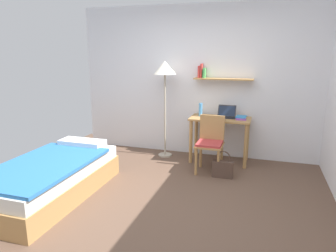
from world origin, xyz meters
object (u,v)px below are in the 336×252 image
handbag (223,168)px  water_bottle (201,110)px  desk (220,127)px  bed (51,178)px  standing_lamp (165,73)px  book_stack (241,118)px  desk_chair (210,141)px  laptop (227,114)px

handbag → water_bottle: bearing=124.7°
desk → water_bottle: size_ratio=4.41×
bed → standing_lamp: bearing=65.0°
bed → book_stack: 2.98m
desk_chair → water_bottle: water_bottle is taller
bed → handbag: 2.38m
desk → book_stack: size_ratio=4.08×
desk → standing_lamp: 1.29m
water_bottle → handbag: 1.13m
desk_chair → book_stack: (0.41, 0.48, 0.30)m
bed → laptop: 2.86m
standing_lamp → handbag: 1.85m
desk_chair → handbag: 0.45m
desk_chair → standing_lamp: 1.40m
bed → handbag: bed is taller
standing_lamp → water_bottle: 0.86m
water_bottle → desk: bearing=-6.5°
desk → laptop: bearing=39.1°
desk_chair → handbag: (0.23, -0.20, -0.34)m
book_stack → water_bottle: bearing=177.0°
book_stack → handbag: (-0.18, -0.68, -0.64)m
desk_chair → laptop: (0.17, 0.55, 0.32)m
laptop → handbag: 1.00m
bed → laptop: bearing=45.9°
standing_lamp → water_bottle: bearing=3.7°
bed → desk: size_ratio=1.98×
laptop → book_stack: bearing=-16.4°
desk_chair → bed: bearing=-140.7°
standing_lamp → book_stack: size_ratio=6.93×
standing_lamp → book_stack: bearing=0.2°
desk_chair → handbag: desk_chair is taller
desk_chair → standing_lamp: bearing=151.6°
desk → desk_chair: size_ratio=1.14×
desk → laptop: (0.09, 0.07, 0.21)m
desk → book_stack: bearing=0.5°
standing_lamp → handbag: bearing=-31.3°
water_bottle → book_stack: size_ratio=0.93×
standing_lamp → water_bottle: size_ratio=7.48×
bed → desk: 2.71m
desk → water_bottle: water_bottle is taller
desk_chair → book_stack: 0.70m
bed → laptop: laptop is taller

